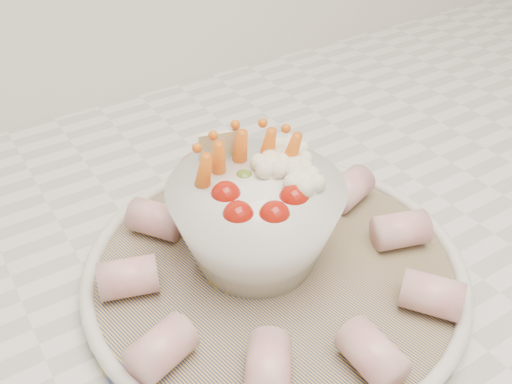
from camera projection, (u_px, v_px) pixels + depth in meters
serving_platter at (275, 269)px, 0.48m from camera, size 0.37×0.37×0.02m
veggie_bowl at (257, 218)px, 0.47m from camera, size 0.14×0.14×0.11m
cured_meat_rolls at (275, 252)px, 0.47m from camera, size 0.28×0.29×0.03m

